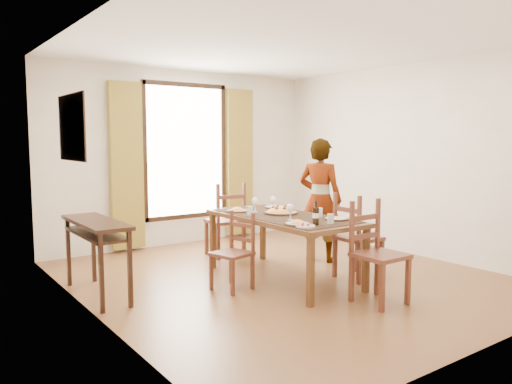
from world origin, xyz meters
TOP-DOWN VIEW (x-y plane):
  - ground at (0.00, 0.00)m, footprint 5.00×5.00m
  - room_shell at (-0.00, 0.13)m, footprint 4.60×5.10m
  - console_table at (-2.03, 0.60)m, footprint 0.38×1.20m
  - dining_table at (-0.06, -0.04)m, footprint 0.91×1.97m
  - chair_west at (-0.74, -0.03)m, footprint 0.45×0.45m
  - chair_north at (0.03, 1.33)m, footprint 0.51×0.51m
  - chair_south at (0.18, -1.25)m, footprint 0.45×0.45m
  - chair_east at (0.65, -0.53)m, footprint 0.45×0.45m
  - man at (0.91, 0.37)m, footprint 0.90×0.84m
  - plate_sw at (-0.35, -0.63)m, footprint 0.27×0.27m
  - plate_se at (0.21, -0.63)m, footprint 0.27×0.27m
  - plate_nw at (-0.32, 0.52)m, footprint 0.27×0.27m
  - plate_ne at (0.25, 0.52)m, footprint 0.27×0.27m
  - pasta_platter at (-0.00, 0.06)m, footprint 0.40×0.40m
  - caprese_plate at (-0.36, -0.78)m, footprint 0.20×0.20m
  - wine_glass_a at (-0.22, -0.36)m, footprint 0.08×0.08m
  - wine_glass_b at (0.08, 0.33)m, footprint 0.08×0.08m
  - wine_glass_c at (-0.18, 0.35)m, footprint 0.08×0.08m
  - tumbler_a at (0.22, -0.36)m, footprint 0.07×0.07m
  - tumbler_b at (-0.35, 0.22)m, footprint 0.07×0.07m
  - tumbler_c at (-0.01, -0.77)m, footprint 0.07×0.07m
  - wine_bottle at (-0.20, -0.75)m, footprint 0.07×0.07m

SIDE VIEW (x-z plane):
  - ground at x=0.00m, z-range 0.00..0.00m
  - chair_west at x=-0.74m, z-range -0.03..0.81m
  - chair_east at x=0.65m, z-range -0.04..0.97m
  - chair_south at x=0.18m, z-range -0.04..0.99m
  - chair_north at x=0.03m, z-range -0.04..1.00m
  - console_table at x=-2.03m, z-range 0.28..1.08m
  - dining_table at x=-0.06m, z-range 0.31..1.07m
  - caprese_plate at x=-0.36m, z-range 0.76..0.80m
  - plate_sw at x=-0.35m, z-range 0.76..0.81m
  - plate_se at x=0.21m, z-range 0.76..0.81m
  - plate_nw at x=-0.32m, z-range 0.76..0.81m
  - plate_ne at x=0.25m, z-range 0.76..0.81m
  - pasta_platter at x=0.00m, z-range 0.76..0.86m
  - tumbler_a at x=0.22m, z-range 0.76..0.86m
  - tumbler_b at x=-0.35m, z-range 0.76..0.86m
  - tumbler_c at x=-0.01m, z-range 0.76..0.86m
  - man at x=0.91m, z-range 0.00..1.65m
  - wine_glass_a at x=-0.22m, z-range 0.76..0.94m
  - wine_glass_b at x=0.08m, z-range 0.76..0.94m
  - wine_glass_c at x=-0.18m, z-range 0.76..0.94m
  - wine_bottle at x=-0.20m, z-range 0.76..1.00m
  - room_shell at x=0.00m, z-range 0.17..2.91m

